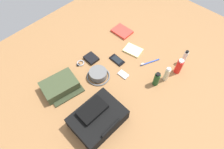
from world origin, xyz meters
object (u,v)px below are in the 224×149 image
(cell_phone, at_px, (117,60))
(wristwatch, at_px, (80,63))
(lotion_bottle, at_px, (167,74))
(toothbrush, at_px, (149,63))
(toiletry_pouch, at_px, (60,86))
(paperback_novel, at_px, (122,31))
(backpack, at_px, (98,118))
(bucket_hat, at_px, (98,75))
(toothpaste_tube, at_px, (185,57))
(media_player, at_px, (123,74))
(sunscreen_spray, at_px, (179,66))
(shampoo_bottle, at_px, (157,79))
(wallet, at_px, (91,58))
(notepad, at_px, (133,50))

(cell_phone, height_order, wristwatch, cell_phone)
(lotion_bottle, height_order, toothbrush, lotion_bottle)
(toiletry_pouch, xyz_separation_m, paperback_novel, (-0.78, -0.08, -0.03))
(toiletry_pouch, bearing_deg, backpack, 91.92)
(bucket_hat, bearing_deg, backpack, 45.66)
(toothpaste_tube, relative_size, media_player, 1.59)
(sunscreen_spray, relative_size, shampoo_bottle, 1.08)
(paperback_novel, xyz_separation_m, wallet, (0.43, 0.03, 0.00))
(wristwatch, bearing_deg, toiletry_pouch, 16.67)
(lotion_bottle, height_order, cell_phone, lotion_bottle)
(toothbrush, bearing_deg, wristwatch, -45.68)
(wristwatch, distance_m, toothbrush, 0.57)
(media_player, bearing_deg, cell_phone, -118.16)
(toiletry_pouch, height_order, media_player, toiletry_pouch)
(sunscreen_spray, xyz_separation_m, wallet, (0.39, -0.59, -0.06))
(toiletry_pouch, distance_m, cell_phone, 0.51)
(sunscreen_spray, height_order, toothbrush, sunscreen_spray)
(paperback_novel, distance_m, wristwatch, 0.52)
(toothbrush, bearing_deg, lotion_bottle, 77.76)
(lotion_bottle, bearing_deg, sunscreen_spray, 168.02)
(toothbrush, bearing_deg, sunscreen_spray, 111.54)
(toothpaste_tube, distance_m, notepad, 0.43)
(sunscreen_spray, height_order, notepad, sunscreen_spray)
(toiletry_pouch, bearing_deg, sunscreen_spray, 143.73)
(backpack, height_order, wallet, backpack)
(backpack, height_order, lotion_bottle, backpack)
(paperback_novel, relative_size, cell_phone, 1.34)
(sunscreen_spray, height_order, wristwatch, sunscreen_spray)
(sunscreen_spray, distance_m, cell_phone, 0.50)
(bucket_hat, relative_size, shampoo_bottle, 1.40)
(sunscreen_spray, bearing_deg, notepad, -79.69)
(toiletry_pouch, xyz_separation_m, wallet, (-0.36, -0.05, -0.03))
(toiletry_pouch, height_order, cell_phone, toiletry_pouch)
(shampoo_bottle, height_order, wristwatch, shampoo_bottle)
(paperback_novel, relative_size, media_player, 2.06)
(toothpaste_tube, height_order, media_player, toothpaste_tube)
(paperback_novel, distance_m, toothbrush, 0.43)
(lotion_bottle, distance_m, wallet, 0.63)
(toiletry_pouch, distance_m, toothpaste_tube, 1.01)
(notepad, bearing_deg, toiletry_pouch, -22.96)
(lotion_bottle, bearing_deg, notepad, -98.13)
(sunscreen_spray, xyz_separation_m, paperback_novel, (-0.04, -0.63, -0.06))
(bucket_hat, bearing_deg, lotion_bottle, 131.08)
(toothpaste_tube, bearing_deg, cell_phone, -48.06)
(cell_phone, bearing_deg, toiletry_pouch, -13.57)
(toiletry_pouch, distance_m, lotion_bottle, 0.81)
(shampoo_bottle, bearing_deg, toothpaste_tube, 173.37)
(wallet, relative_size, notepad, 0.73)
(bucket_hat, xyz_separation_m, lotion_bottle, (-0.34, 0.40, 0.04))
(shampoo_bottle, height_order, paperback_novel, shampoo_bottle)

